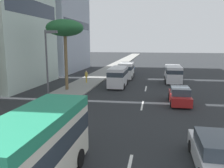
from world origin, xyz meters
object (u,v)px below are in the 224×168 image
Objects in this scene: pedestrian_near_lamp at (86,76)px; palm_tree at (65,29)px; car_sixth at (215,153)px; van_fourth at (126,70)px; van_second at (118,76)px; van_lead at (173,73)px; car_seventh at (129,69)px; minibus_third at (37,149)px; street_lamp at (48,63)px; car_fifth at (180,96)px.

pedestrian_near_lamp is 7.90m from palm_tree.
car_sixth is at bearing -138.93° from palm_tree.
van_fourth is 7.43m from pedestrian_near_lamp.
van_second is at bearing -88.19° from pedestrian_near_lamp.
van_lead is at bearing 122.15° from van_second.
van_fourth reaches higher than pedestrian_near_lamp.
van_fourth is 3.03× the size of pedestrian_near_lamp.
van_lead reaches higher than car_seventh.
minibus_third is 7.68m from car_sixth.
minibus_third is 34.43m from car_seventh.
street_lamp reaches higher than pedestrian_near_lamp.
pedestrian_near_lamp is (-11.79, 4.61, 0.26)m from car_seventh.
car_fifth is 12.14m from street_lamp.
van_lead is 1.05× the size of van_fourth.
pedestrian_near_lamp is (-3.13, 11.88, -0.30)m from van_lead.
street_lamp is at bearing -13.51° from van_second.
minibus_third is at bearing 165.02° from van_lead.
van_lead is 20.54m from street_lamp.
minibus_third reaches higher than van_lead.
van_lead is 12.29m from pedestrian_near_lamp.
van_second is 1.20× the size of car_sixth.
van_lead is 1.20× the size of car_sixth.
van_fourth is 0.79× the size of street_lamp.
pedestrian_near_lamp is 0.26× the size of street_lamp.
car_seventh is 2.69× the size of pedestrian_near_lamp.
van_second is 0.83× the size of street_lamp.
street_lamp reaches higher than car_sixth.
van_second is 21.24m from minibus_third.
car_fifth is (14.10, -6.65, -0.92)m from minibus_third.
street_lamp is at bearing 62.86° from car_sixth.
van_second is at bearing 0.33° from car_seventh.
minibus_third is at bearing 0.62° from car_seventh.
van_fourth is (2.47, 7.00, 0.05)m from van_lead.
van_lead is 0.84× the size of minibus_third.
van_lead reaches higher than car_fifth.
car_seventh is 0.55× the size of palm_tree.
car_seventh is at bearing -3.06° from pedestrian_near_lamp.
van_fourth is 1.13× the size of car_seventh.
van_lead is 16.18m from palm_tree.
palm_tree reaches higher than van_lead.
pedestrian_near_lamp is (22.63, 4.98, -0.62)m from minibus_third.
car_sixth is 0.55× the size of palm_tree.
palm_tree is (17.71, 5.89, 5.50)m from minibus_third.
street_lamp is at bearing -6.65° from car_seventh.
car_sixth is 2.66× the size of pedestrian_near_lamp.
minibus_third reaches higher than pedestrian_near_lamp.
van_fourth is 6.22m from car_seventh.
car_fifth is at bearing 44.21° from van_second.
car_fifth is at bearing 154.74° from minibus_third.
palm_tree is at bearing 73.95° from car_fifth.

